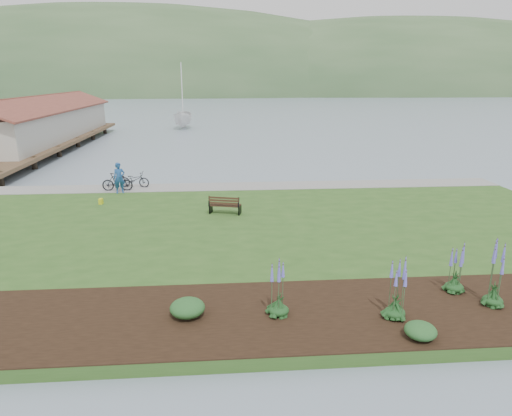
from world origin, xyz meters
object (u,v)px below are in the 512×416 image
at_px(sailboat, 184,129).
at_px(park_bench, 225,205).
at_px(bicycle_a, 134,180).
at_px(person, 119,175).

bearing_deg(sailboat, park_bench, -80.59).
relative_size(park_bench, bicycle_a, 0.88).
xyz_separation_m(park_bench, sailboat, (-5.45, 44.41, -0.90)).
bearing_deg(sailboat, person, -88.92).
bearing_deg(park_bench, person, 157.15).
bearing_deg(bicycle_a, person, 167.80).
relative_size(park_bench, sailboat, 0.06).
distance_m(person, bicycle_a, 1.68).
bearing_deg(person, sailboat, 70.11).
height_order(bicycle_a, sailboat, sailboat).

